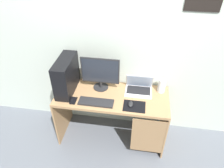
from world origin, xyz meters
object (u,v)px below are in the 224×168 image
object	(u,v)px
monitor	(100,73)
mouse_left	(131,104)
speaker	(162,86)
keyboard	(96,102)
pc_tower	(66,75)
laptop	(139,88)
cell_phone	(73,101)

from	to	relation	value
monitor	mouse_left	world-z (taller)	monitor
speaker	keyboard	xyz separation A→B (m)	(-0.77, -0.35, -0.08)
keyboard	pc_tower	bearing A→B (deg)	154.13
monitor	speaker	size ratio (longest dim) A/B	2.60
laptop	mouse_left	xyz separation A→B (m)	(-0.08, -0.29, -0.02)
monitor	pc_tower	bearing A→B (deg)	-166.42
keyboard	mouse_left	bearing A→B (deg)	2.78
speaker	keyboard	bearing A→B (deg)	-155.95
speaker	keyboard	distance (m)	0.85
mouse_left	monitor	bearing A→B (deg)	146.23
laptop	cell_phone	size ratio (longest dim) A/B	2.59
laptop	cell_phone	xyz separation A→B (m)	(-0.77, -0.32, -0.04)
speaker	mouse_left	world-z (taller)	speaker
monitor	laptop	distance (m)	0.53
speaker	cell_phone	size ratio (longest dim) A/B	1.42
pc_tower	keyboard	xyz separation A→B (m)	(0.41, -0.20, -0.21)
speaker	pc_tower	bearing A→B (deg)	-172.92
keyboard	cell_phone	distance (m)	0.28
laptop	keyboard	size ratio (longest dim) A/B	0.80
cell_phone	keyboard	bearing A→B (deg)	1.49
mouse_left	keyboard	bearing A→B (deg)	-177.22
pc_tower	keyboard	size ratio (longest dim) A/B	1.17
monitor	laptop	bearing A→B (deg)	1.88
cell_phone	laptop	bearing A→B (deg)	22.60
speaker	keyboard	world-z (taller)	speaker
pc_tower	monitor	size ratio (longest dim) A/B	1.02
pc_tower	speaker	distance (m)	1.20
laptop	mouse_left	bearing A→B (deg)	-104.83
speaker	monitor	bearing A→B (deg)	-176.42
pc_tower	monitor	bearing A→B (deg)	13.58
laptop	keyboard	distance (m)	0.58
monitor	speaker	bearing A→B (deg)	3.58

